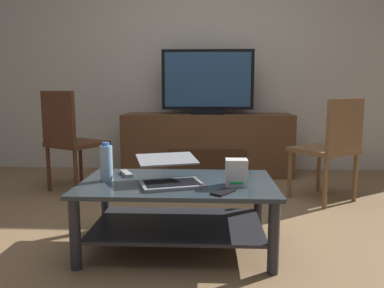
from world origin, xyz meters
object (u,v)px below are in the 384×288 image
object	(u,v)px
water_bottle_near	(106,163)
coffee_table	(178,202)
television	(208,83)
router_box	(236,172)
cell_phone	(223,192)
media_cabinet	(207,144)
dining_chair	(331,144)
side_chair	(70,137)
tv_remote	(126,174)
laptop	(170,174)

from	to	relation	value
water_bottle_near	coffee_table	bearing A→B (deg)	0.53
television	router_box	size ratio (longest dim) A/B	6.71
coffee_table	cell_phone	bearing A→B (deg)	-42.22
media_cabinet	router_box	size ratio (longest dim) A/B	12.42
coffee_table	water_bottle_near	size ratio (longest dim) A/B	4.92
dining_chair	router_box	world-z (taller)	dining_chair
side_chair	water_bottle_near	bearing A→B (deg)	-60.72
dining_chair	cell_phone	world-z (taller)	dining_chair
coffee_table	television	bearing A→B (deg)	85.25
router_box	water_bottle_near	distance (m)	0.76
dining_chair	tv_remote	distance (m)	1.76
television	dining_chair	size ratio (longest dim) A/B	1.15
coffee_table	laptop	world-z (taller)	laptop
cell_phone	television	bearing A→B (deg)	128.59
media_cabinet	dining_chair	xyz separation A→B (m)	(1.04, -1.02, 0.15)
dining_chair	tv_remote	size ratio (longest dim) A/B	5.48
water_bottle_near	dining_chair	bearing A→B (deg)	31.47
dining_chair	water_bottle_near	xyz separation A→B (m)	(-1.63, -1.00, 0.03)
media_cabinet	water_bottle_near	size ratio (longest dim) A/B	8.10
laptop	tv_remote	distance (m)	0.36
coffee_table	cell_phone	xyz separation A→B (m)	(0.26, -0.24, 0.13)
cell_phone	side_chair	bearing A→B (deg)	169.45
router_box	tv_remote	size ratio (longest dim) A/B	0.94
coffee_table	cell_phone	world-z (taller)	cell_phone
laptop	router_box	distance (m)	0.38
dining_chair	cell_phone	distance (m)	1.55
dining_chair	laptop	distance (m)	1.63
water_bottle_near	laptop	bearing A→B (deg)	-7.74
tv_remote	coffee_table	bearing A→B (deg)	-51.29
coffee_table	dining_chair	distance (m)	1.58
coffee_table	cell_phone	distance (m)	0.37
dining_chair	water_bottle_near	distance (m)	1.91
coffee_table	side_chair	xyz separation A→B (m)	(-1.10, 1.21, 0.23)
cell_phone	tv_remote	distance (m)	0.71
coffee_table	laptop	size ratio (longest dim) A/B	2.57
dining_chair	router_box	xyz separation A→B (m)	(-0.87, -1.07, -0.01)
dining_chair	cell_phone	xyz separation A→B (m)	(-0.95, -1.23, -0.08)
tv_remote	dining_chair	bearing A→B (deg)	1.17
television	router_box	xyz separation A→B (m)	(0.17, -2.07, -0.53)
side_chair	media_cabinet	bearing A→B (deg)	32.45
side_chair	laptop	distance (m)	1.65
coffee_table	side_chair	world-z (taller)	side_chair
side_chair	tv_remote	size ratio (longest dim) A/B	5.85
laptop	tv_remote	bearing A→B (deg)	145.49
media_cabinet	router_box	distance (m)	2.10
tv_remote	water_bottle_near	bearing A→B (deg)	-146.17
media_cabinet	cell_phone	size ratio (longest dim) A/B	13.30
television	cell_phone	xyz separation A→B (m)	(0.09, -2.23, -0.60)
water_bottle_near	tv_remote	distance (m)	0.20
side_chair	water_bottle_near	distance (m)	1.39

